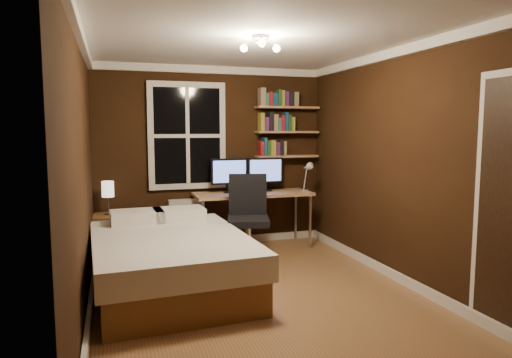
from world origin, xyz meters
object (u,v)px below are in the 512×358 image
object	(u,v)px
desk_lamp	(308,176)
bed	(170,260)
radiator	(186,224)
monitor_left	(229,176)
desk	(253,197)
nightstand	(109,236)
monitor_right	(265,174)
office_chair	(248,229)
bedside_lamp	(108,198)

from	to	relation	value
desk_lamp	bed	bearing A→B (deg)	-150.31
radiator	monitor_left	bearing A→B (deg)	-11.70
bed	radiator	xyz separation A→B (m)	(0.40, 1.56, 0.04)
desk	monitor_left	size ratio (longest dim) A/B	3.15
bed	desk_lamp	size ratio (longest dim) A/B	4.91
radiator	desk	bearing A→B (deg)	-12.68
desk	monitor_left	distance (m)	0.44
nightstand	monitor_left	size ratio (longest dim) A/B	1.07
bed	radiator	distance (m)	1.61
monitor_right	office_chair	bearing A→B (deg)	-121.26
desk	desk_lamp	size ratio (longest dim) A/B	3.69
desk_lamp	office_chair	xyz separation A→B (m)	(-1.02, -0.54, -0.56)
nightstand	monitor_left	xyz separation A→B (m)	(1.60, 0.03, 0.73)
nightstand	desk_lamp	distance (m)	2.75
desk	office_chair	distance (m)	0.84
bedside_lamp	office_chair	world-z (taller)	office_chair
desk_lamp	monitor_left	bearing A→B (deg)	165.50
desk_lamp	bedside_lamp	bearing A→B (deg)	174.86
desk	office_chair	bearing A→B (deg)	-111.38
nightstand	office_chair	world-z (taller)	office_chair
monitor_left	office_chair	world-z (taller)	monitor_left
desk	bedside_lamp	bearing A→B (deg)	178.58
nightstand	office_chair	distance (m)	1.81
desk	monitor_right	size ratio (longest dim) A/B	3.15
bedside_lamp	monitor_left	bearing A→B (deg)	1.21
office_chair	desk_lamp	bearing A→B (deg)	42.68
bed	monitor_left	xyz separation A→B (m)	(1.00, 1.44, 0.70)
desk_lamp	office_chair	size ratio (longest dim) A/B	0.40
radiator	desk	xyz separation A→B (m)	(0.91, -0.20, 0.37)
bed	bedside_lamp	xyz separation A→B (m)	(-0.60, 1.40, 0.47)
bedside_lamp	radiator	size ratio (longest dim) A/B	0.64
bed	office_chair	xyz separation A→B (m)	(1.02, 0.62, 0.12)
monitor_right	office_chair	xyz separation A→B (m)	(-0.50, -0.82, -0.58)
nightstand	desk_lamp	xyz separation A→B (m)	(2.64, -0.24, 0.71)
monitor_left	bed	bearing A→B (deg)	-124.71
radiator	monitor_left	size ratio (longest dim) A/B	1.33
monitor_right	desk_lamp	bearing A→B (deg)	-27.17
radiator	office_chair	size ratio (longest dim) A/B	0.63
bed	nightstand	xyz separation A→B (m)	(-0.60, 1.40, -0.03)
monitor_right	nightstand	bearing A→B (deg)	-179.09
radiator	nightstand	bearing A→B (deg)	-171.08
office_chair	bed	bearing A→B (deg)	-134.00
nightstand	bed	bearing A→B (deg)	-53.78
nightstand	monitor_right	distance (m)	2.24
bed	monitor_left	bearing A→B (deg)	52.27
bedside_lamp	office_chair	xyz separation A→B (m)	(1.62, -0.78, -0.34)
bed	desk	size ratio (longest dim) A/B	1.33
nightstand	monitor_left	world-z (taller)	monitor_left
radiator	desk_lamp	bearing A→B (deg)	-13.49
radiator	desk_lamp	size ratio (longest dim) A/B	1.55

